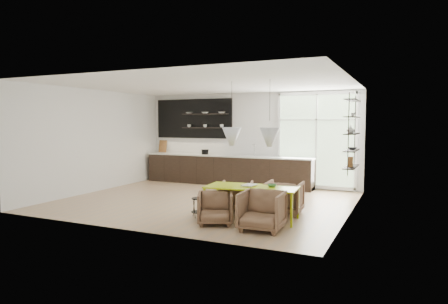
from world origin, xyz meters
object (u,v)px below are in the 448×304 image
dining_table (252,189)px  armchair_front_right (262,211)px  armchair_back_right (284,197)px  armchair_front_left (215,208)px  wire_stool (199,205)px  armchair_back_left (237,196)px

dining_table → armchair_front_right: (0.46, -0.70, -0.27)m
dining_table → armchair_front_right: 0.88m
armchair_back_right → armchair_front_right: (0.00, -1.46, 0.01)m
armchair_front_left → wire_stool: 0.67m
armchair_front_left → dining_table: bearing=27.1°
armchair_back_right → dining_table: bearing=54.7°
dining_table → armchair_front_left: bearing=-132.6°
armchair_back_left → armchair_front_left: armchair_back_left is taller
armchair_back_left → armchair_front_right: 1.75m
dining_table → armchair_front_right: bearing=-61.4°
dining_table → armchair_back_left: size_ratio=2.66×
dining_table → wire_stool: (-1.06, -0.29, -0.37)m
armchair_front_left → armchair_back_right: bearing=30.4°
dining_table → armchair_front_left: (-0.51, -0.66, -0.32)m
armchair_front_left → wire_stool: bearing=121.6°
armchair_back_right → wire_stool: (-1.52, -1.05, -0.09)m
armchair_back_right → armchair_front_right: bearing=86.2°
dining_table → armchair_back_left: bearing=127.2°
armchair_front_left → armchair_front_right: bearing=-27.9°
dining_table → armchair_front_left: dining_table is taller
wire_stool → armchair_front_right: bearing=-15.0°
armchair_back_right → wire_stool: bearing=30.6°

